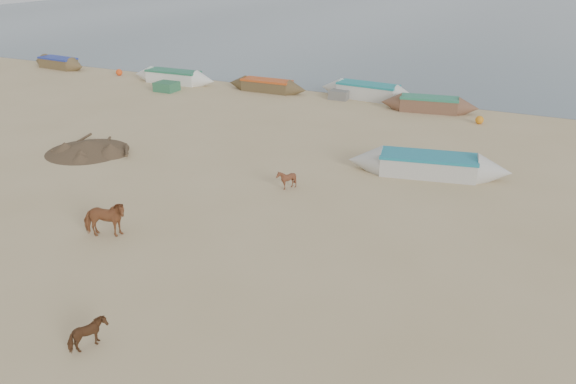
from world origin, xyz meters
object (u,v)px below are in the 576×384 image
object	(u,v)px
cow_adult	(105,219)
near_canoe	(428,165)
calf_front	(286,179)
calf_right	(89,335)

from	to	relation	value
cow_adult	near_canoe	xyz separation A→B (m)	(8.26, 10.02, -0.19)
near_canoe	calf_front	bearing A→B (deg)	-151.52
calf_front	near_canoe	bearing A→B (deg)	113.30
cow_adult	calf_front	distance (m)	7.12
calf_right	near_canoe	distance (m)	15.29
calf_right	near_canoe	world-z (taller)	near_canoe
cow_adult	near_canoe	distance (m)	12.99
cow_adult	calf_front	world-z (taller)	cow_adult
calf_right	near_canoe	xyz separation A→B (m)	(4.67, 14.56, 0.05)
calf_front	calf_right	xyz separation A→B (m)	(-0.01, -10.68, -0.01)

